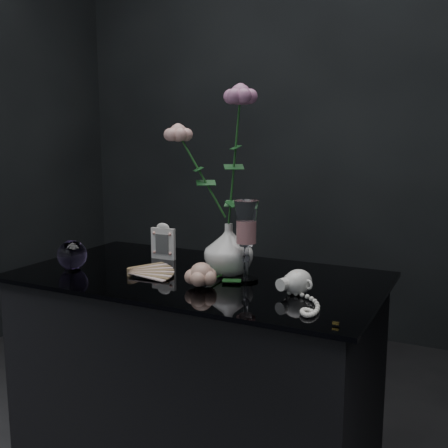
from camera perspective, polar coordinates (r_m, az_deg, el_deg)
The scene contains 9 objects.
table at distance 1.67m, azimuth -2.75°, elevation -18.21°, with size 1.05×0.58×0.76m.
vase at distance 1.51m, azimuth 0.51°, elevation -2.77°, with size 0.14×0.14×0.15m, color white.
wine_glass at distance 1.44m, azimuth 2.43°, elevation -1.86°, with size 0.07×0.07×0.22m, color white, non-canonical shape.
picture_frame at distance 1.72m, azimuth -6.64°, elevation -1.86°, with size 0.09×0.07×0.12m, color white, non-canonical shape.
paperweight at distance 1.64m, azimuth -16.20°, elevation -3.26°, with size 0.09×0.09×0.09m, color #9373BC, non-canonical shape.
paper_fan at distance 1.53m, azimuth -10.24°, elevation -5.09°, with size 0.26×0.20×0.03m, color #FFE9CB, non-canonical shape.
loose_rose at distance 1.40m, azimuth -2.48°, elevation -5.53°, with size 0.15×0.19×0.07m, color #DAA38D, non-canonical shape.
pearl_jar at distance 1.35m, azimuth 8.06°, elevation -6.14°, with size 0.22×0.23×0.07m, color white, non-canonical shape.
roses at distance 1.49m, azimuth -0.88°, elevation 7.13°, with size 0.25×0.11×0.44m.
Camera 1 is at (0.73, -1.24, 1.15)m, focal length 42.00 mm.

